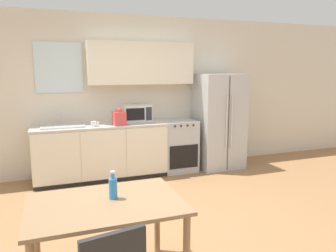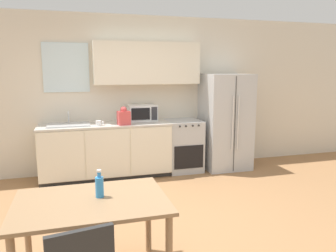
{
  "view_description": "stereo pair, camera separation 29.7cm",
  "coord_description": "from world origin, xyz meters",
  "px_view_note": "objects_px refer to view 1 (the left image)",
  "views": [
    {
      "loc": [
        -1.07,
        -3.41,
        1.77
      ],
      "look_at": [
        0.38,
        0.55,
        1.05
      ],
      "focal_mm": 35.0,
      "sensor_mm": 36.0,
      "label": 1
    },
    {
      "loc": [
        -0.79,
        -3.5,
        1.77
      ],
      "look_at": [
        0.38,
        0.55,
        1.05
      ],
      "focal_mm": 35.0,
      "sensor_mm": 36.0,
      "label": 2
    }
  ],
  "objects_px": {
    "dining_table": "(106,214)",
    "drink_bottle": "(113,188)",
    "refrigerator": "(218,121)",
    "oven_range": "(177,145)",
    "microwave": "(137,113)",
    "coffee_mug": "(94,124)"
  },
  "relations": [
    {
      "from": "dining_table",
      "to": "drink_bottle",
      "type": "bearing_deg",
      "value": 35.6
    },
    {
      "from": "refrigerator",
      "to": "dining_table",
      "type": "height_order",
      "value": "refrigerator"
    },
    {
      "from": "dining_table",
      "to": "oven_range",
      "type": "bearing_deg",
      "value": 58.33
    },
    {
      "from": "microwave",
      "to": "dining_table",
      "type": "distance_m",
      "value": 3.14
    },
    {
      "from": "refrigerator",
      "to": "drink_bottle",
      "type": "bearing_deg",
      "value": -132.12
    },
    {
      "from": "refrigerator",
      "to": "drink_bottle",
      "type": "xyz_separation_m",
      "value": [
        -2.45,
        -2.71,
        -0.02
      ]
    },
    {
      "from": "oven_range",
      "to": "microwave",
      "type": "xyz_separation_m",
      "value": [
        -0.7,
        0.13,
        0.59
      ]
    },
    {
      "from": "refrigerator",
      "to": "drink_bottle",
      "type": "height_order",
      "value": "refrigerator"
    },
    {
      "from": "refrigerator",
      "to": "drink_bottle",
      "type": "relative_size",
      "value": 7.3
    },
    {
      "from": "oven_range",
      "to": "dining_table",
      "type": "distance_m",
      "value": 3.31
    },
    {
      "from": "coffee_mug",
      "to": "dining_table",
      "type": "relative_size",
      "value": 0.1
    },
    {
      "from": "oven_range",
      "to": "refrigerator",
      "type": "distance_m",
      "value": 0.89
    },
    {
      "from": "microwave",
      "to": "coffee_mug",
      "type": "height_order",
      "value": "microwave"
    },
    {
      "from": "refrigerator",
      "to": "microwave",
      "type": "xyz_separation_m",
      "value": [
        -1.49,
        0.18,
        0.19
      ]
    },
    {
      "from": "microwave",
      "to": "refrigerator",
      "type": "bearing_deg",
      "value": -6.95
    },
    {
      "from": "oven_range",
      "to": "coffee_mug",
      "type": "height_order",
      "value": "coffee_mug"
    },
    {
      "from": "refrigerator",
      "to": "drink_bottle",
      "type": "distance_m",
      "value": 3.65
    },
    {
      "from": "drink_bottle",
      "to": "refrigerator",
      "type": "bearing_deg",
      "value": 47.88
    },
    {
      "from": "refrigerator",
      "to": "coffee_mug",
      "type": "distance_m",
      "value": 2.26
    },
    {
      "from": "microwave",
      "to": "dining_table",
      "type": "relative_size",
      "value": 0.4
    },
    {
      "from": "coffee_mug",
      "to": "drink_bottle",
      "type": "bearing_deg",
      "value": -94.37
    },
    {
      "from": "oven_range",
      "to": "coffee_mug",
      "type": "relative_size",
      "value": 7.44
    }
  ]
}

